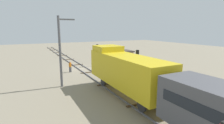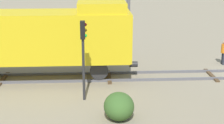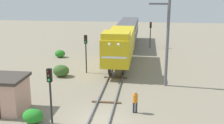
# 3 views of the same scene
# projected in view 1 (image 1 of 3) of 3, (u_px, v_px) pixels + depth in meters

# --- Properties ---
(ground_plane) EXTENTS (117.46, 117.46, 0.00)m
(ground_plane) POSITION_uv_depth(u_px,v_px,m) (82.00, 68.00, 29.82)
(ground_plane) COLOR gray
(railway_track) EXTENTS (2.40, 78.31, 0.16)m
(railway_track) POSITION_uv_depth(u_px,v_px,m) (82.00, 68.00, 29.81)
(railway_track) COLOR #595960
(railway_track) RESTS_ON ground
(locomotive) EXTENTS (2.90, 11.60, 4.60)m
(locomotive) POSITION_uv_depth(u_px,v_px,m) (124.00, 69.00, 17.18)
(locomotive) COLOR gold
(locomotive) RESTS_ON railway_track
(traffic_signal_near) EXTENTS (0.32, 0.34, 3.94)m
(traffic_signal_near) POSITION_uv_depth(u_px,v_px,m) (97.00, 51.00, 31.42)
(traffic_signal_near) COLOR #262628
(traffic_signal_near) RESTS_ON ground
(traffic_signal_mid) EXTENTS (0.32, 0.34, 4.19)m
(traffic_signal_mid) POSITION_uv_depth(u_px,v_px,m) (137.00, 61.00, 20.98)
(traffic_signal_mid) COLOR #262628
(traffic_signal_mid) RESTS_ON ground
(worker_near_track) EXTENTS (0.38, 0.38, 1.70)m
(worker_near_track) POSITION_uv_depth(u_px,v_px,m) (70.00, 66.00, 27.11)
(worker_near_track) COLOR #262B38
(worker_near_track) RESTS_ON ground
(catenary_mast) EXTENTS (1.94, 0.28, 8.09)m
(catenary_mast) POSITION_uv_depth(u_px,v_px,m) (61.00, 50.00, 19.71)
(catenary_mast) COLOR #595960
(catenary_mast) RESTS_ON ground
(relay_hut) EXTENTS (3.50, 2.90, 2.74)m
(relay_hut) POSITION_uv_depth(u_px,v_px,m) (122.00, 58.00, 32.23)
(relay_hut) COLOR #D19E8C
(relay_hut) RESTS_ON ground
(bush_near) EXTENTS (1.43, 1.17, 1.04)m
(bush_near) POSITION_uv_depth(u_px,v_px,m) (104.00, 62.00, 32.52)
(bush_near) COLOR #258626
(bush_near) RESTS_ON ground
(bush_mid) EXTENTS (1.39, 1.14, 1.01)m
(bush_mid) POSITION_uv_depth(u_px,v_px,m) (213.00, 89.00, 18.03)
(bush_mid) COLOR #287B26
(bush_mid) RESTS_ON ground
(bush_far) EXTENTS (1.72, 1.41, 1.25)m
(bush_far) POSITION_uv_depth(u_px,v_px,m) (144.00, 74.00, 23.90)
(bush_far) COLOR #365A26
(bush_far) RESTS_ON ground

